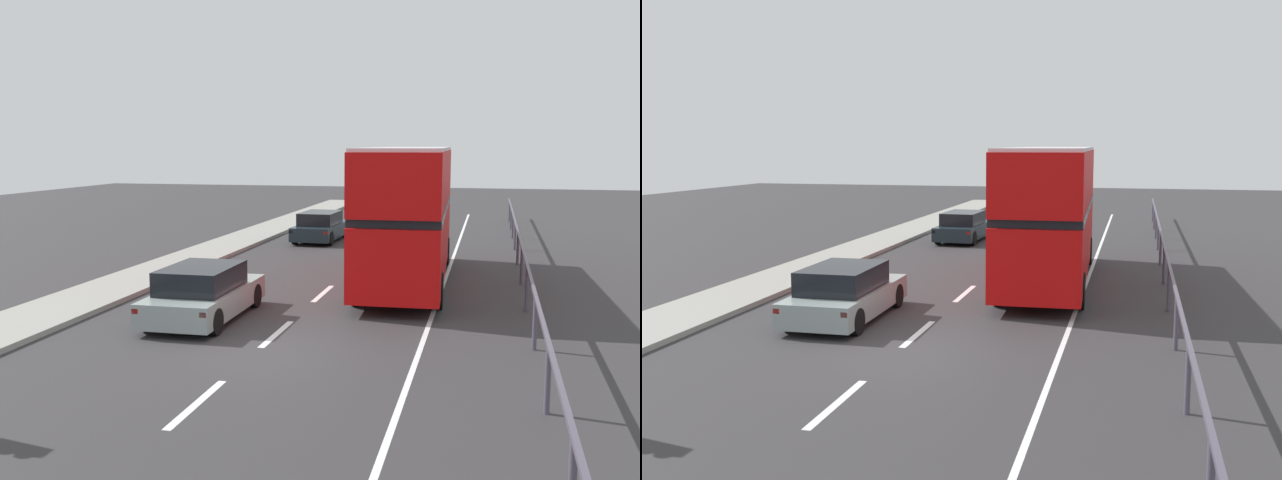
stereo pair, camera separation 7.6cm
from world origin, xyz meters
TOP-DOWN VIEW (x-y plane):
  - ground_plane at (0.00, 0.00)m, footprint 74.27×120.00m
  - near_sidewalk_kerb at (-6.31, 0.00)m, footprint 2.26×80.00m
  - lane_paint_markings at (2.00, 8.76)m, footprint 3.54×46.00m
  - bridge_side_railing at (5.80, 9.00)m, footprint 0.10×42.00m
  - double_decker_bus_red at (2.24, 8.43)m, footprint 2.80×10.50m
  - hatchback_car_near at (-2.22, 2.32)m, footprint 1.93×4.41m
  - sedan_car_ahead at (-2.80, 17.56)m, footprint 1.91×4.46m

SIDE VIEW (x-z plane):
  - ground_plane at x=0.00m, z-range -0.10..0.00m
  - lane_paint_markings at x=2.00m, z-range 0.00..0.01m
  - near_sidewalk_kerb at x=-6.31m, z-range 0.00..0.14m
  - sedan_car_ahead at x=-2.80m, z-range -0.03..1.33m
  - hatchback_car_near at x=-2.22m, z-range -0.03..1.36m
  - bridge_side_railing at x=5.80m, z-range 0.37..1.57m
  - double_decker_bus_red at x=2.24m, z-range 0.15..4.47m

